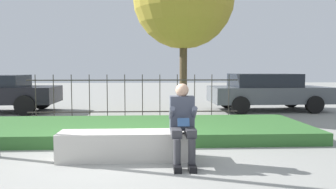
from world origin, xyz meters
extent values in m
plane|color=gray|center=(0.00, 0.00, 0.00)|extent=(60.00, 60.00, 0.00)
cube|color=beige|center=(0.09, 0.00, 0.23)|extent=(2.20, 0.54, 0.46)
cube|color=#9B978F|center=(0.09, 0.00, 0.04)|extent=(2.11, 0.50, 0.08)
cube|color=black|center=(0.88, -0.67, 0.04)|extent=(0.11, 0.26, 0.09)
cylinder|color=#38383D|center=(0.88, -0.61, 0.28)|extent=(0.11, 0.11, 0.37)
cube|color=#38383D|center=(0.88, -0.40, 0.52)|extent=(0.15, 0.42, 0.13)
cube|color=black|center=(1.10, -0.67, 0.04)|extent=(0.11, 0.26, 0.09)
cylinder|color=#38383D|center=(1.10, -0.61, 0.28)|extent=(0.11, 0.11, 0.37)
cube|color=#38383D|center=(1.10, -0.40, 0.52)|extent=(0.15, 0.42, 0.13)
cube|color=#424756|center=(0.99, -0.19, 0.79)|extent=(0.38, 0.24, 0.54)
sphere|color=tan|center=(0.99, -0.21, 1.16)|extent=(0.21, 0.21, 0.21)
cylinder|color=#424756|center=(0.82, -0.35, 0.81)|extent=(0.08, 0.29, 0.24)
cylinder|color=#424756|center=(1.16, -0.35, 0.81)|extent=(0.08, 0.29, 0.24)
cube|color=#335689|center=(0.99, -0.45, 0.68)|extent=(0.18, 0.09, 0.13)
cube|color=#33662D|center=(0.00, 2.03, 0.13)|extent=(8.01, 2.67, 0.25)
cylinder|color=#332D28|center=(0.00, 4.02, 0.27)|extent=(6.01, 0.03, 0.03)
cylinder|color=#332D28|center=(0.00, 4.02, 1.17)|extent=(6.01, 0.03, 0.03)
cylinder|color=#332D28|center=(-2.75, 4.02, 0.67)|extent=(0.02, 0.02, 1.33)
cylinder|color=#332D28|center=(-2.25, 4.02, 0.67)|extent=(0.02, 0.02, 1.33)
cylinder|color=#332D28|center=(-1.75, 4.02, 0.67)|extent=(0.02, 0.02, 1.33)
cylinder|color=#332D28|center=(-1.25, 4.02, 0.67)|extent=(0.02, 0.02, 1.33)
cylinder|color=#332D28|center=(-0.75, 4.02, 0.67)|extent=(0.02, 0.02, 1.33)
cylinder|color=#332D28|center=(-0.25, 4.02, 0.67)|extent=(0.02, 0.02, 1.33)
cylinder|color=#332D28|center=(0.25, 4.02, 0.67)|extent=(0.02, 0.02, 1.33)
cylinder|color=#332D28|center=(0.75, 4.02, 0.67)|extent=(0.02, 0.02, 1.33)
cylinder|color=#332D28|center=(1.25, 4.02, 0.67)|extent=(0.02, 0.02, 1.33)
cylinder|color=#332D28|center=(1.75, 4.02, 0.67)|extent=(0.02, 0.02, 1.33)
cylinder|color=#332D28|center=(2.25, 4.02, 0.67)|extent=(0.02, 0.02, 1.33)
cylinder|color=#332D28|center=(2.75, 4.02, 0.67)|extent=(0.02, 0.02, 1.33)
cylinder|color=black|center=(-3.55, 5.32, 0.33)|extent=(0.66, 0.21, 0.65)
cylinder|color=black|center=(-3.57, 7.00, 0.33)|extent=(0.66, 0.21, 0.65)
cube|color=#4C5156|center=(4.69, 6.17, 0.58)|extent=(4.15, 1.94, 0.56)
cube|color=black|center=(4.52, 6.17, 1.09)|extent=(2.30, 1.67, 0.46)
cylinder|color=black|center=(5.99, 5.32, 0.30)|extent=(0.60, 0.22, 0.60)
cylinder|color=black|center=(5.93, 7.10, 0.30)|extent=(0.60, 0.22, 0.60)
cylinder|color=black|center=(3.44, 5.24, 0.30)|extent=(0.60, 0.22, 0.60)
cylinder|color=black|center=(3.39, 7.02, 0.30)|extent=(0.60, 0.22, 0.60)
cylinder|color=#4C3D28|center=(1.54, 5.16, 1.43)|extent=(0.24, 0.24, 2.85)
camera|label=1|loc=(0.51, -5.34, 1.49)|focal=35.00mm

